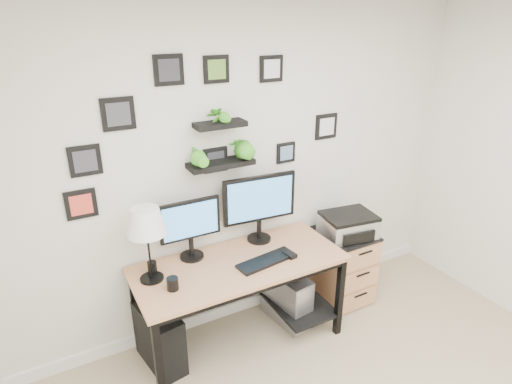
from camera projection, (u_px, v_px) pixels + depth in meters
room at (252, 301)px, 3.91m from camera, size 4.00×4.00×4.00m
desk at (242, 272)px, 3.32m from camera, size 1.60×0.70×0.75m
monitor_left at (190, 225)px, 3.18m from camera, size 0.47×0.18×0.48m
monitor_right at (260, 203)px, 3.41m from camera, size 0.61×0.21×0.57m
keyboard at (267, 261)px, 3.22m from camera, size 0.49×0.21×0.02m
mouse at (290, 255)px, 3.29m from camera, size 0.08×0.11×0.03m
table_lamp at (146, 223)px, 2.85m from camera, size 0.27×0.27×0.55m
mug at (173, 284)px, 2.89m from camera, size 0.08×0.08×0.09m
pen_cup at (152, 267)px, 3.08m from camera, size 0.07×0.07×0.09m
pc_tower_black at (159, 338)px, 3.20m from camera, size 0.28×0.50×0.47m
pc_tower_grey at (287, 298)px, 3.67m from camera, size 0.26×0.49×0.46m
file_cabinet at (343, 265)px, 3.95m from camera, size 0.43×0.53×0.67m
printer at (348, 225)px, 3.75m from camera, size 0.49×0.41×0.20m
wall_decor at (216, 135)px, 3.10m from camera, size 2.23×0.18×1.04m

